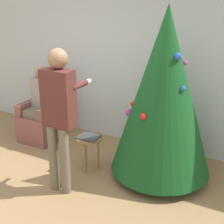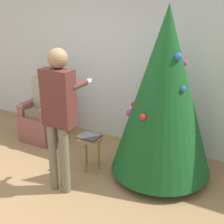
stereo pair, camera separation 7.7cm
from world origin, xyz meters
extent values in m
plane|color=#99754C|center=(0.00, 0.00, 0.00)|extent=(14.00, 14.00, 0.00)
cube|color=silver|center=(0.00, 2.23, 1.35)|extent=(8.00, 0.06, 2.70)
cylinder|color=brown|center=(1.14, 1.39, 0.05)|extent=(0.10, 0.10, 0.11)
cone|color=#144C1E|center=(1.14, 1.39, 1.20)|extent=(1.35, 1.35, 2.18)
sphere|color=#2856B2|center=(1.31, 1.30, 1.70)|extent=(0.09, 0.09, 0.09)
sphere|color=red|center=(1.03, 0.99, 0.99)|extent=(0.08, 0.08, 0.08)
sphere|color=#B23399|center=(1.34, 1.48, 1.59)|extent=(0.07, 0.07, 0.07)
sphere|color=#B23399|center=(0.68, 1.34, 0.86)|extent=(0.11, 0.11, 0.11)
sphere|color=red|center=(0.72, 1.37, 0.99)|extent=(0.08, 0.08, 0.08)
sphere|color=#2856B2|center=(1.42, 1.26, 1.33)|extent=(0.07, 0.07, 0.07)
cube|color=brown|center=(-1.07, 1.51, 0.23)|extent=(0.60, 0.61, 0.47)
cube|color=brown|center=(-1.07, 1.75, 0.75)|extent=(0.60, 0.14, 0.57)
cube|color=brown|center=(-1.31, 1.51, 0.56)|extent=(0.12, 0.55, 0.19)
cube|color=brown|center=(-0.83, 1.51, 0.56)|extent=(0.12, 0.55, 0.19)
cylinder|color=#6B604C|center=(-1.17, 1.31, 0.23)|extent=(0.11, 0.11, 0.47)
cylinder|color=#6B604C|center=(-0.97, 1.31, 0.23)|extent=(0.11, 0.11, 0.47)
cube|color=#6B604C|center=(-1.07, 1.46, 0.53)|extent=(0.32, 0.40, 0.12)
cube|color=gray|center=(-1.07, 1.61, 0.84)|extent=(0.36, 0.20, 0.50)
sphere|color=tan|center=(-1.07, 1.61, 1.19)|extent=(0.20, 0.20, 0.20)
cylinder|color=#6B604C|center=(0.06, 0.44, 0.44)|extent=(0.12, 0.12, 0.88)
cylinder|color=#6B604C|center=(0.23, 0.44, 0.44)|extent=(0.12, 0.12, 0.88)
cube|color=#562823|center=(0.15, 0.50, 1.23)|extent=(0.39, 0.20, 0.70)
sphere|color=#936B4C|center=(0.15, 0.53, 1.70)|extent=(0.24, 0.24, 0.24)
cylinder|color=#562823|center=(-0.02, 0.69, 1.37)|extent=(0.08, 0.30, 0.08)
cylinder|color=#562823|center=(0.31, 0.69, 1.37)|extent=(0.08, 0.30, 0.08)
cube|color=white|center=(0.31, 0.88, 1.37)|extent=(0.04, 0.14, 0.04)
cylinder|color=#A37547|center=(0.19, 1.06, 0.48)|extent=(0.35, 0.35, 0.03)
cylinder|color=#A37547|center=(0.19, 0.94, 0.23)|extent=(0.04, 0.04, 0.47)
cylinder|color=#A37547|center=(0.30, 1.12, 0.23)|extent=(0.04, 0.04, 0.47)
cylinder|color=#A37547|center=(0.09, 1.12, 0.23)|extent=(0.04, 0.04, 0.47)
cube|color=#38383D|center=(0.19, 1.06, 0.51)|extent=(0.29, 0.25, 0.02)
camera|label=1|loc=(2.35, -2.29, 2.37)|focal=50.00mm
camera|label=2|loc=(2.42, -2.25, 2.37)|focal=50.00mm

